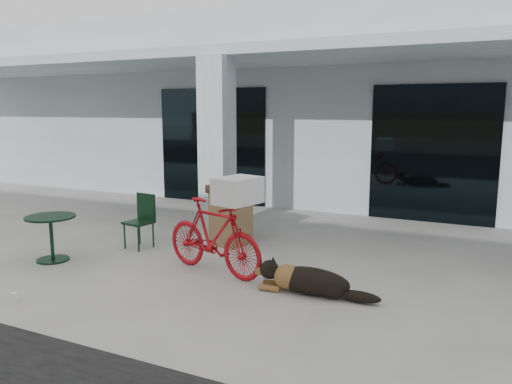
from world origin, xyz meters
The scene contains 13 objects.
ground centered at (0.00, 0.00, 0.00)m, with size 80.00×80.00×0.00m, color beige.
building centered at (0.00, 8.50, 2.25)m, with size 22.00×7.00×4.50m, color silver.
storefront_glass_left centered at (-3.20, 4.98, 1.35)m, with size 2.80×0.06×2.70m, color black.
storefront_glass_right centered at (1.80, 4.98, 1.35)m, with size 2.40×0.06×2.70m, color black.
column centered at (-1.50, 2.30, 1.56)m, with size 0.50×0.50×3.12m, color silver.
overhang centered at (0.00, 3.60, 3.21)m, with size 22.00×2.80×0.18m, color silver.
bicycle centered at (-0.48, 0.40, 0.51)m, with size 0.48×1.71×1.03m, color #AB0D15.
laundry_basket centered at (-0.04, 0.29, 1.20)m, with size 0.58×0.43×0.34m, color white.
dog centered at (0.99, 0.21, 0.19)m, with size 1.15×0.38×0.38m, color black, non-canonical shape.
cup_near_dog centered at (-2.06, -1.50, 0.05)m, with size 0.08×0.08×0.10m, color white.
cafe_table_near centered at (-2.92, -0.15, 0.34)m, with size 0.72×0.72×0.68m, color black, non-canonical shape.
cafe_chair_near centered at (-2.20, 0.95, 0.44)m, with size 0.39×0.43×0.87m, color black, non-canonical shape.
trash_receptacle centered at (-0.97, 1.80, 0.50)m, with size 0.59×0.59×1.00m, color olive, non-canonical shape.
Camera 1 is at (2.89, -5.28, 2.23)m, focal length 35.00 mm.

